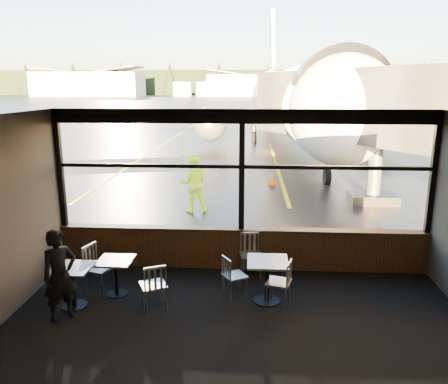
# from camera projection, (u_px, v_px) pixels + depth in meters

# --- Properties ---
(ground_plane) EXTENTS (520.00, 520.00, 0.00)m
(ground_plane) POSITION_uv_depth(u_px,v_px,m) (252.00, 101.00, 126.16)
(ground_plane) COLOR black
(ground_plane) RESTS_ON ground
(carpet_floor) EXTENTS (8.00, 6.00, 0.01)m
(carpet_floor) POSITION_uv_depth(u_px,v_px,m) (236.00, 344.00, 6.83)
(carpet_floor) COLOR black
(carpet_floor) RESTS_ON ground
(ceiling) EXTENTS (8.00, 6.00, 0.04)m
(ceiling) POSITION_uv_depth(u_px,v_px,m) (238.00, 119.00, 6.01)
(ceiling) COLOR #38332D
(ceiling) RESTS_ON ground
(wall_back) EXTENTS (8.00, 0.04, 3.50)m
(wall_back) POSITION_uv_depth(u_px,v_px,m) (224.00, 366.00, 3.51)
(wall_back) COLOR #4C453C
(wall_back) RESTS_ON ground
(window_sill) EXTENTS (8.00, 0.28, 0.90)m
(window_sill) POSITION_uv_depth(u_px,v_px,m) (241.00, 249.00, 9.64)
(window_sill) COLOR #4A2B16
(window_sill) RESTS_ON ground
(window_header) EXTENTS (8.00, 0.18, 0.30)m
(window_header) POSITION_uv_depth(u_px,v_px,m) (242.00, 116.00, 8.96)
(window_header) COLOR black
(window_header) RESTS_ON ground
(mullion_left) EXTENTS (0.12, 0.12, 2.60)m
(mullion_left) POSITION_uv_depth(u_px,v_px,m) (60.00, 169.00, 9.47)
(mullion_left) COLOR black
(mullion_left) RESTS_ON ground
(mullion_centre) EXTENTS (0.12, 0.12, 2.60)m
(mullion_centre) POSITION_uv_depth(u_px,v_px,m) (242.00, 171.00, 9.23)
(mullion_centre) COLOR black
(mullion_centre) RESTS_ON ground
(mullion_right) EXTENTS (0.12, 0.12, 2.60)m
(mullion_right) POSITION_uv_depth(u_px,v_px,m) (433.00, 174.00, 8.99)
(mullion_right) COLOR black
(mullion_right) RESTS_ON ground
(window_transom) EXTENTS (8.00, 0.10, 0.08)m
(window_transom) POSITION_uv_depth(u_px,v_px,m) (242.00, 167.00, 9.21)
(window_transom) COLOR black
(window_transom) RESTS_ON ground
(airliner) EXTENTS (32.89, 38.86, 11.47)m
(airliner) POSITION_uv_depth(u_px,v_px,m) (292.00, 59.00, 29.04)
(airliner) COLOR white
(airliner) RESTS_ON ground_plane
(jet_bridge) EXTENTS (9.48, 11.59, 5.06)m
(jet_bridge) POSITION_uv_depth(u_px,v_px,m) (356.00, 131.00, 14.27)
(jet_bridge) COLOR #2A2A2D
(jet_bridge) RESTS_ON ground_plane
(cafe_table_near) EXTENTS (0.75, 0.75, 0.82)m
(cafe_table_near) POSITION_uv_depth(u_px,v_px,m) (267.00, 281.00, 8.12)
(cafe_table_near) COLOR #A7A09A
(cafe_table_near) RESTS_ON carpet_floor
(cafe_table_mid) EXTENTS (0.65, 0.65, 0.72)m
(cafe_table_mid) POSITION_uv_depth(u_px,v_px,m) (116.00, 277.00, 8.43)
(cafe_table_mid) COLOR #A9A49B
(cafe_table_mid) RESTS_ON carpet_floor
(cafe_table_left) EXTENTS (0.70, 0.70, 0.77)m
(cafe_table_left) POSITION_uv_depth(u_px,v_px,m) (73.00, 287.00, 7.95)
(cafe_table_left) COLOR gray
(cafe_table_left) RESTS_ON carpet_floor
(chair_near_e) EXTENTS (0.60, 0.60, 0.88)m
(chair_near_e) POSITION_uv_depth(u_px,v_px,m) (278.00, 283.00, 8.00)
(chair_near_e) COLOR beige
(chair_near_e) RESTS_ON carpet_floor
(chair_near_w) EXTENTS (0.62, 0.62, 0.83)m
(chair_near_w) POSITION_uv_depth(u_px,v_px,m) (235.00, 276.00, 8.33)
(chair_near_w) COLOR #B8B2A6
(chair_near_w) RESTS_ON carpet_floor
(chair_near_n) EXTENTS (0.57, 0.57, 0.93)m
(chair_near_n) POSITION_uv_depth(u_px,v_px,m) (251.00, 255.00, 9.23)
(chair_near_n) COLOR beige
(chair_near_n) RESTS_ON carpet_floor
(chair_mid_s) EXTENTS (0.67, 0.67, 0.92)m
(chair_mid_s) POSITION_uv_depth(u_px,v_px,m) (153.00, 286.00, 7.84)
(chair_mid_s) COLOR beige
(chair_mid_s) RESTS_ON carpet_floor
(chair_mid_w) EXTENTS (0.67, 0.67, 0.97)m
(chair_mid_w) POSITION_uv_depth(u_px,v_px,m) (99.00, 269.00, 8.51)
(chair_mid_w) COLOR #B1ACA0
(chair_mid_w) RESTS_ON carpet_floor
(passenger) EXTENTS (0.69, 0.69, 1.62)m
(passenger) POSITION_uv_depth(u_px,v_px,m) (60.00, 275.00, 7.43)
(passenger) COLOR black
(passenger) RESTS_ON carpet_floor
(ground_crew) EXTENTS (1.03, 0.87, 1.85)m
(ground_crew) POSITION_uv_depth(u_px,v_px,m) (193.00, 184.00, 13.97)
(ground_crew) COLOR #BFF219
(ground_crew) RESTS_ON ground_plane
(cone_nose) EXTENTS (0.35, 0.35, 0.48)m
(cone_nose) POSITION_uv_depth(u_px,v_px,m) (272.00, 179.00, 17.98)
(cone_nose) COLOR #E96107
(cone_nose) RESTS_ON ground_plane
(hangar_left) EXTENTS (45.00, 18.00, 11.00)m
(hangar_left) POSITION_uv_depth(u_px,v_px,m) (89.00, 83.00, 187.39)
(hangar_left) COLOR silver
(hangar_left) RESTS_ON ground_plane
(hangar_mid) EXTENTS (38.00, 15.00, 10.00)m
(hangar_mid) POSITION_uv_depth(u_px,v_px,m) (252.00, 84.00, 188.05)
(hangar_mid) COLOR silver
(hangar_mid) RESTS_ON ground_plane
(hangar_right) EXTENTS (50.00, 20.00, 12.00)m
(hangar_right) POSITION_uv_depth(u_px,v_px,m) (400.00, 82.00, 177.34)
(hangar_right) COLOR silver
(hangar_right) RESTS_ON ground_plane
(fuel_tank_a) EXTENTS (8.00, 8.00, 6.00)m
(fuel_tank_a) POSITION_uv_depth(u_px,v_px,m) (182.00, 89.00, 187.46)
(fuel_tank_a) COLOR silver
(fuel_tank_a) RESTS_ON ground_plane
(fuel_tank_b) EXTENTS (8.00, 8.00, 6.00)m
(fuel_tank_b) POSITION_uv_depth(u_px,v_px,m) (205.00, 89.00, 186.84)
(fuel_tank_b) COLOR silver
(fuel_tank_b) RESTS_ON ground_plane
(fuel_tank_c) EXTENTS (8.00, 8.00, 6.00)m
(fuel_tank_c) POSITION_uv_depth(u_px,v_px,m) (228.00, 89.00, 186.23)
(fuel_tank_c) COLOR silver
(fuel_tank_c) RESTS_ON ground_plane
(treeline) EXTENTS (360.00, 3.00, 12.00)m
(treeline) POSITION_uv_depth(u_px,v_px,m) (252.00, 83.00, 212.07)
(treeline) COLOR black
(treeline) RESTS_ON ground_plane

